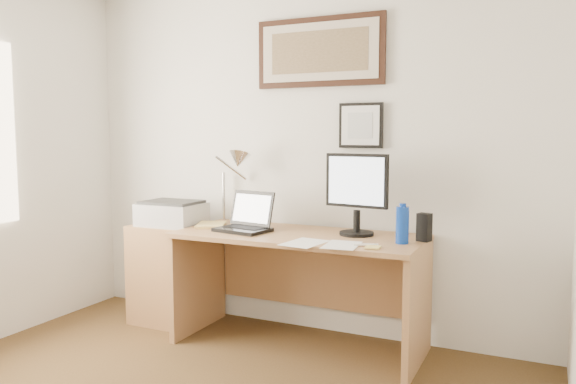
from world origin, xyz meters
The scene contains 17 objects.
wall_back centered at (0.00, 2.00, 1.25)m, with size 3.50×0.02×2.50m, color silver.
side_cabinet centered at (-0.92, 1.68, 0.36)m, with size 0.50×0.40×0.73m, color #98693F.
water_bottle centered at (0.83, 1.59, 0.86)m, with size 0.08×0.08×0.22m, color #0C339D.
bottle_cap centered at (0.83, 1.59, 0.98)m, with size 0.04×0.04×0.02m, color #0C339D.
speaker centered at (0.94, 1.72, 0.83)m, with size 0.08×0.07×0.17m, color black.
paper_sheet_a centered at (0.31, 1.36, 0.75)m, with size 0.20×0.29×0.00m, color white.
paper_sheet_b centered at (0.53, 1.38, 0.75)m, with size 0.19×0.27×0.00m, color white.
sticky_pad centered at (0.72, 1.38, 0.76)m, with size 0.08×0.08×0.01m, color #FAE276.
marker_pen centered at (0.67, 1.42, 0.76)m, with size 0.02×0.02×0.14m, color white.
book centered at (-0.62, 1.61, 0.76)m, with size 0.19×0.26×0.02m, color #D6B865.
desk centered at (0.15, 1.72, 0.51)m, with size 1.60×0.70×0.75m.
laptop centered at (-0.22, 1.60, 0.81)m, with size 0.38×0.35×0.26m.
lcd_monitor centered at (0.50, 1.74, 1.04)m, with size 0.42×0.22×0.52m.
printer centered at (-0.88, 1.67, 0.82)m, with size 0.44×0.34×0.18m.
desk_lamp centered at (-0.41, 1.81, 1.19)m, with size 0.29×0.27×0.53m.
picture_large centered at (0.15, 1.97, 1.95)m, with size 0.92×0.04×0.47m.
picture_small centered at (0.45, 1.97, 1.45)m, with size 0.30×0.03×0.30m.
Camera 1 is at (1.60, -1.64, 1.39)m, focal length 35.00 mm.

